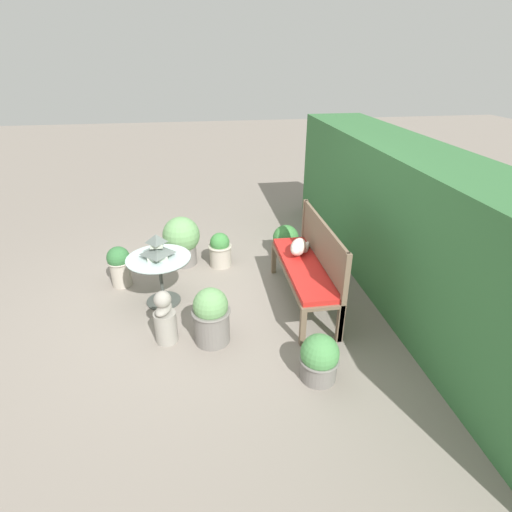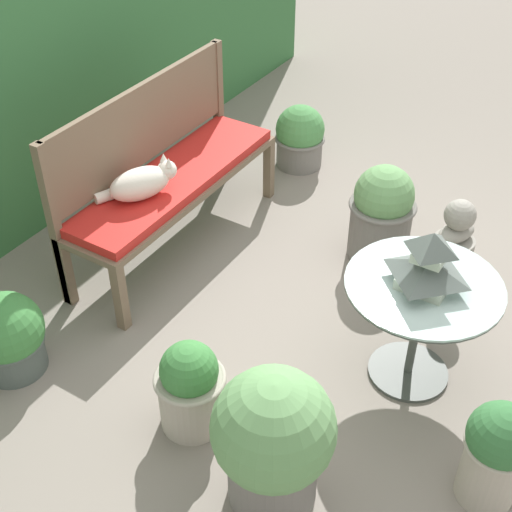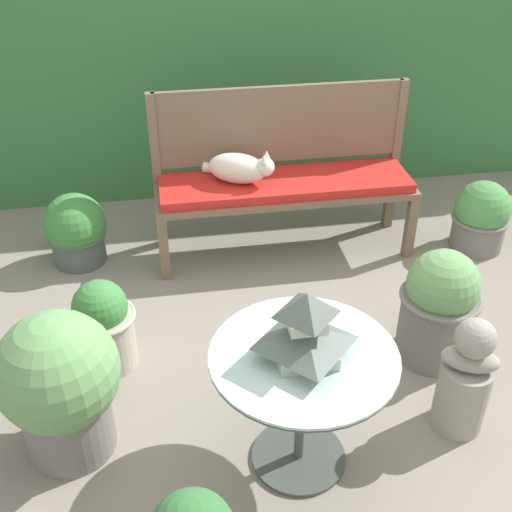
{
  "view_description": "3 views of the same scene",
  "coord_description": "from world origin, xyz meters",
  "px_view_note": "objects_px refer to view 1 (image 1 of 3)",
  "views": [
    {
      "loc": [
        4.19,
        0.0,
        2.8
      ],
      "look_at": [
        0.01,
        0.65,
        0.64
      ],
      "focal_mm": 28.0,
      "sensor_mm": 36.0,
      "label": 1
    },
    {
      "loc": [
        -2.79,
        -1.19,
        2.84
      ],
      "look_at": [
        -0.16,
        0.44,
        0.4
      ],
      "focal_mm": 50.0,
      "sensor_mm": 36.0,
      "label": 2
    },
    {
      "loc": [
        -0.66,
        -2.36,
        2.36
      ],
      "look_at": [
        -0.19,
        0.53,
        0.42
      ],
      "focal_mm": 45.0,
      "sensor_mm": 36.0,
      "label": 3
    }
  ],
  "objects_px": {
    "potted_plant_patio_mid": "(220,250)",
    "potted_plant_table_near": "(181,240)",
    "garden_bench": "(303,270)",
    "potted_plant_path_edge": "(211,316)",
    "cat": "(298,247)",
    "potted_plant_bench_left": "(285,241)",
    "potted_plant_table_far": "(319,358)",
    "pagoda_birdhouse": "(157,248)",
    "patio_table": "(159,267)",
    "garden_bust": "(165,319)",
    "potted_plant_bench_right": "(119,265)"
  },
  "relations": [
    {
      "from": "potted_plant_patio_mid",
      "to": "potted_plant_table_near",
      "type": "bearing_deg",
      "value": -104.84
    },
    {
      "from": "garden_bench",
      "to": "potted_plant_path_edge",
      "type": "height_order",
      "value": "potted_plant_path_edge"
    },
    {
      "from": "potted_plant_path_edge",
      "to": "potted_plant_patio_mid",
      "type": "relative_size",
      "value": 1.26
    },
    {
      "from": "garden_bench",
      "to": "potted_plant_path_edge",
      "type": "distance_m",
      "value": 1.29
    },
    {
      "from": "garden_bench",
      "to": "potted_plant_path_edge",
      "type": "bearing_deg",
      "value": -63.22
    },
    {
      "from": "cat",
      "to": "potted_plant_bench_left",
      "type": "height_order",
      "value": "cat"
    },
    {
      "from": "potted_plant_path_edge",
      "to": "potted_plant_table_near",
      "type": "bearing_deg",
      "value": -170.09
    },
    {
      "from": "potted_plant_table_far",
      "to": "potted_plant_table_near",
      "type": "bearing_deg",
      "value": -153.24
    },
    {
      "from": "pagoda_birdhouse",
      "to": "potted_plant_path_edge",
      "type": "xyz_separation_m",
      "value": [
        0.86,
        0.57,
        -0.43
      ]
    },
    {
      "from": "patio_table",
      "to": "potted_plant_bench_left",
      "type": "height_order",
      "value": "patio_table"
    },
    {
      "from": "cat",
      "to": "potted_plant_table_near",
      "type": "height_order",
      "value": "cat"
    },
    {
      "from": "potted_plant_table_near",
      "to": "potted_plant_bench_left",
      "type": "bearing_deg",
      "value": 92.3
    },
    {
      "from": "potted_plant_table_near",
      "to": "potted_plant_path_edge",
      "type": "xyz_separation_m",
      "value": [
        1.86,
        0.33,
        -0.06
      ]
    },
    {
      "from": "potted_plant_table_far",
      "to": "potted_plant_patio_mid",
      "type": "bearing_deg",
      "value": -162.72
    },
    {
      "from": "garden_bust",
      "to": "potted_plant_bench_right",
      "type": "xyz_separation_m",
      "value": [
        -1.29,
        -0.65,
        0.02
      ]
    },
    {
      "from": "patio_table",
      "to": "potted_plant_path_edge",
      "type": "xyz_separation_m",
      "value": [
        0.86,
        0.57,
        -0.17
      ]
    },
    {
      "from": "potted_plant_bench_right",
      "to": "potted_plant_patio_mid",
      "type": "bearing_deg",
      "value": 104.85
    },
    {
      "from": "garden_bench",
      "to": "garden_bust",
      "type": "distance_m",
      "value": 1.72
    },
    {
      "from": "garden_bench",
      "to": "pagoda_birdhouse",
      "type": "height_order",
      "value": "pagoda_birdhouse"
    },
    {
      "from": "potted_plant_table_near",
      "to": "potted_plant_path_edge",
      "type": "distance_m",
      "value": 1.89
    },
    {
      "from": "potted_plant_bench_left",
      "to": "potted_plant_patio_mid",
      "type": "bearing_deg",
      "value": -78.56
    },
    {
      "from": "garden_bust",
      "to": "potted_plant_table_near",
      "type": "xyz_separation_m",
      "value": [
        -1.79,
        0.16,
        0.1
      ]
    },
    {
      "from": "patio_table",
      "to": "potted_plant_table_far",
      "type": "height_order",
      "value": "patio_table"
    },
    {
      "from": "potted_plant_patio_mid",
      "to": "potted_plant_bench_left",
      "type": "bearing_deg",
      "value": 101.44
    },
    {
      "from": "patio_table",
      "to": "potted_plant_bench_left",
      "type": "bearing_deg",
      "value": 120.64
    },
    {
      "from": "patio_table",
      "to": "pagoda_birdhouse",
      "type": "height_order",
      "value": "pagoda_birdhouse"
    },
    {
      "from": "cat",
      "to": "garden_bust",
      "type": "bearing_deg",
      "value": -39.18
    },
    {
      "from": "cat",
      "to": "potted_plant_table_far",
      "type": "relative_size",
      "value": 0.89
    },
    {
      "from": "patio_table",
      "to": "potted_plant_table_near",
      "type": "xyz_separation_m",
      "value": [
        -1.01,
        0.24,
        -0.11
      ]
    },
    {
      "from": "potted_plant_bench_right",
      "to": "potted_plant_patio_mid",
      "type": "distance_m",
      "value": 1.4
    },
    {
      "from": "pagoda_birdhouse",
      "to": "potted_plant_table_far",
      "type": "relative_size",
      "value": 0.66
    },
    {
      "from": "pagoda_birdhouse",
      "to": "cat",
      "type": "bearing_deg",
      "value": 90.53
    },
    {
      "from": "potted_plant_bench_left",
      "to": "potted_plant_table_far",
      "type": "bearing_deg",
      "value": -5.7
    },
    {
      "from": "potted_plant_bench_left",
      "to": "potted_plant_table_near",
      "type": "relative_size",
      "value": 0.66
    },
    {
      "from": "potted_plant_bench_right",
      "to": "potted_plant_table_far",
      "type": "xyz_separation_m",
      "value": [
        2.07,
        2.11,
        -0.07
      ]
    },
    {
      "from": "potted_plant_path_edge",
      "to": "potted_plant_table_far",
      "type": "height_order",
      "value": "potted_plant_path_edge"
    },
    {
      "from": "garden_bust",
      "to": "pagoda_birdhouse",
      "type": "bearing_deg",
      "value": -150.6
    },
    {
      "from": "garden_bust",
      "to": "potted_plant_patio_mid",
      "type": "distance_m",
      "value": 1.79
    },
    {
      "from": "garden_bust",
      "to": "potted_plant_bench_left",
      "type": "xyz_separation_m",
      "value": [
        -1.85,
        1.73,
        -0.05
      ]
    },
    {
      "from": "potted_plant_table_near",
      "to": "potted_plant_patio_mid",
      "type": "distance_m",
      "value": 0.58
    },
    {
      "from": "potted_plant_table_far",
      "to": "garden_bench",
      "type": "bearing_deg",
      "value": 172.34
    },
    {
      "from": "patio_table",
      "to": "potted_plant_bench_left",
      "type": "relative_size",
      "value": 1.62
    },
    {
      "from": "garden_bust",
      "to": "potted_plant_table_far",
      "type": "height_order",
      "value": "garden_bust"
    },
    {
      "from": "garden_bust",
      "to": "potted_plant_table_near",
      "type": "bearing_deg",
      "value": -161.58
    },
    {
      "from": "potted_plant_table_far",
      "to": "potted_plant_path_edge",
      "type": "bearing_deg",
      "value": -126.3
    },
    {
      "from": "potted_plant_bench_left",
      "to": "potted_plant_path_edge",
      "type": "bearing_deg",
      "value": -32.75
    },
    {
      "from": "potted_plant_path_edge",
      "to": "potted_plant_patio_mid",
      "type": "height_order",
      "value": "potted_plant_path_edge"
    },
    {
      "from": "garden_bench",
      "to": "potted_plant_path_edge",
      "type": "relative_size",
      "value": 2.58
    },
    {
      "from": "potted_plant_bench_right",
      "to": "cat",
      "type": "bearing_deg",
      "value": 78.0
    },
    {
      "from": "patio_table",
      "to": "garden_bench",
      "type": "bearing_deg",
      "value": 80.87
    }
  ]
}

